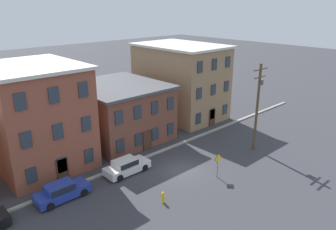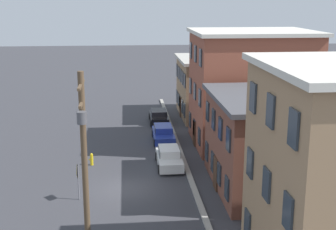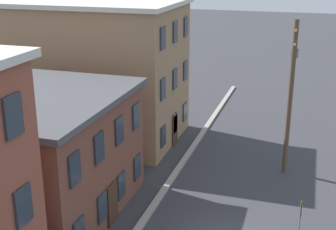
{
  "view_description": "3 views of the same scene",
  "coord_description": "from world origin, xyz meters",
  "px_view_note": "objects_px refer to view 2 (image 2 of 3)",
  "views": [
    {
      "loc": [
        -20.05,
        -19.57,
        15.29
      ],
      "look_at": [
        0.87,
        2.91,
        4.71
      ],
      "focal_mm": 35.0,
      "sensor_mm": 36.0,
      "label": 1
    },
    {
      "loc": [
        29.66,
        0.05,
        12.54
      ],
      "look_at": [
        0.07,
        2.78,
        5.11
      ],
      "focal_mm": 50.0,
      "sensor_mm": 36.0,
      "label": 2
    },
    {
      "loc": [
        -18.35,
        -2.88,
        12.81
      ],
      "look_at": [
        -1.33,
        2.43,
        6.75
      ],
      "focal_mm": 50.0,
      "sensor_mm": 36.0,
      "label": 3
    }
  ],
  "objects_px": {
    "caution_sign": "(78,176)",
    "fire_hydrant": "(92,159)",
    "car_black": "(159,116)",
    "utility_pole": "(84,162)",
    "car_blue": "(163,133)",
    "car_white": "(169,157)"
  },
  "relations": [
    {
      "from": "car_black",
      "to": "car_blue",
      "type": "bearing_deg",
      "value": -0.46
    },
    {
      "from": "caution_sign",
      "to": "fire_hydrant",
      "type": "distance_m",
      "value": 6.49
    },
    {
      "from": "car_black",
      "to": "fire_hydrant",
      "type": "distance_m",
      "value": 13.5
    },
    {
      "from": "car_black",
      "to": "utility_pole",
      "type": "relative_size",
      "value": 0.46
    },
    {
      "from": "car_black",
      "to": "car_white",
      "type": "relative_size",
      "value": 1.0
    },
    {
      "from": "caution_sign",
      "to": "utility_pole",
      "type": "xyz_separation_m",
      "value": [
        7.83,
        1.2,
        3.71
      ]
    },
    {
      "from": "caution_sign",
      "to": "car_white",
      "type": "bearing_deg",
      "value": 131.61
    },
    {
      "from": "car_black",
      "to": "fire_hydrant",
      "type": "bearing_deg",
      "value": -26.77
    },
    {
      "from": "utility_pole",
      "to": "car_white",
      "type": "bearing_deg",
      "value": 159.09
    },
    {
      "from": "caution_sign",
      "to": "fire_hydrant",
      "type": "relative_size",
      "value": 2.51
    },
    {
      "from": "car_blue",
      "to": "car_white",
      "type": "distance_m",
      "value": 6.46
    },
    {
      "from": "caution_sign",
      "to": "utility_pole",
      "type": "bearing_deg",
      "value": 8.73
    },
    {
      "from": "caution_sign",
      "to": "fire_hydrant",
      "type": "bearing_deg",
      "value": 176.37
    },
    {
      "from": "fire_hydrant",
      "to": "car_black",
      "type": "bearing_deg",
      "value": 153.23
    },
    {
      "from": "car_white",
      "to": "utility_pole",
      "type": "distance_m",
      "value": 15.13
    },
    {
      "from": "car_black",
      "to": "car_white",
      "type": "xyz_separation_m",
      "value": [
        12.79,
        -0.14,
        0.0
      ]
    },
    {
      "from": "car_white",
      "to": "car_blue",
      "type": "bearing_deg",
      "value": 179.25
    },
    {
      "from": "caution_sign",
      "to": "fire_hydrant",
      "type": "xyz_separation_m",
      "value": [
        -6.37,
        0.4,
        -1.12
      ]
    },
    {
      "from": "car_white",
      "to": "fire_hydrant",
      "type": "distance_m",
      "value": 6.0
    },
    {
      "from": "car_blue",
      "to": "caution_sign",
      "type": "bearing_deg",
      "value": -28.01
    },
    {
      "from": "utility_pole",
      "to": "car_blue",
      "type": "bearing_deg",
      "value": 165.29
    },
    {
      "from": "car_black",
      "to": "car_blue",
      "type": "relative_size",
      "value": 1.0
    }
  ]
}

